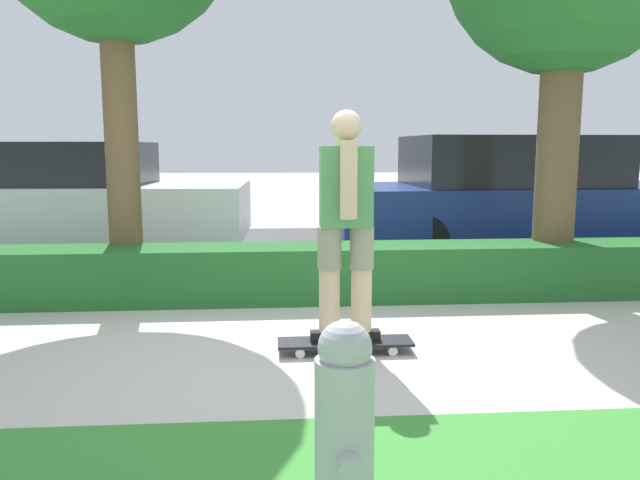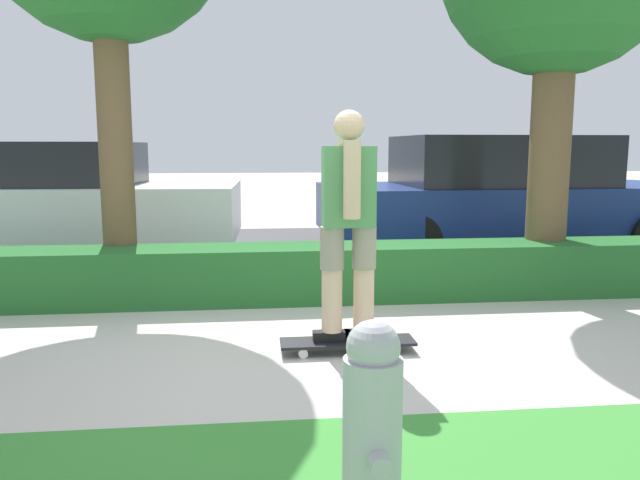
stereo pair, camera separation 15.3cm
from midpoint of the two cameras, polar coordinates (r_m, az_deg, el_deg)
name	(u,v)px [view 1 (the left image)]	position (r m, az deg, el deg)	size (l,w,h in m)	color
ground_plane	(314,356)	(4.30, 0.44, -10.58)	(60.00, 60.00, 0.00)	#BCB7AD
street_asphalt	(293,252)	(8.37, -1.94, -1.12)	(12.73, 5.00, 0.01)	#474749
hedge_row	(302,273)	(5.78, -0.87, -3.01)	(12.73, 0.60, 0.50)	#236028
skateboard	(345,343)	(4.36, 3.33, -9.35)	(0.93, 0.24, 0.08)	black
skater_person	(346,221)	(4.18, 3.43, 1.75)	(0.48, 0.40, 1.56)	black
parked_car_front	(58,200)	(8.29, -22.34, 3.44)	(4.58, 2.02, 1.46)	silver
parked_car_middle	(514,195)	(8.38, 17.86, 3.96)	(4.80, 2.02, 1.54)	navy
fire_hydrant	(344,448)	(2.14, 4.39, -18.48)	(0.19, 0.31, 0.86)	#ADADB2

